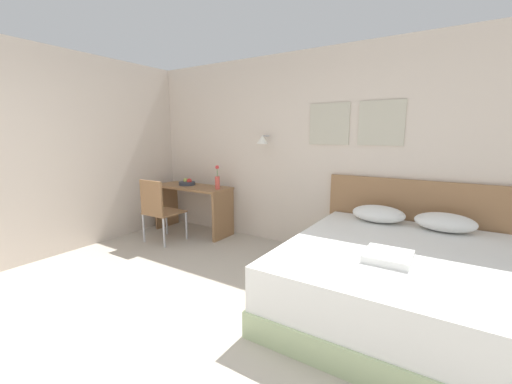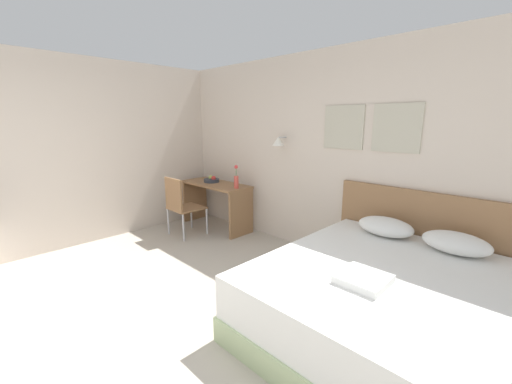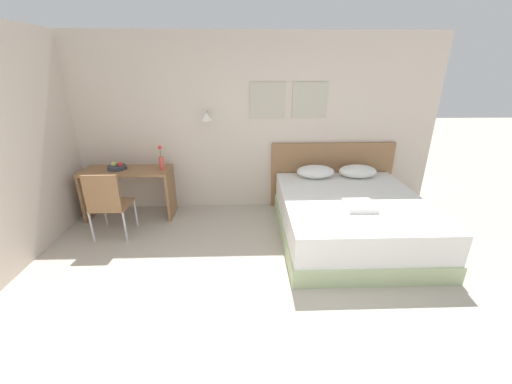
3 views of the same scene
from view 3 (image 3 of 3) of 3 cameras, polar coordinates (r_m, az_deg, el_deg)
name	(u,v)px [view 3 (image 3 of 3)]	position (r m, az deg, el deg)	size (l,w,h in m)	color
ground_plane	(246,350)	(2.91, -1.75, -26.80)	(24.00, 24.00, 0.00)	#B2A899
wall_back	(245,125)	(4.92, -2.05, 12.00)	(5.93, 0.31, 2.65)	beige
bed	(350,218)	(4.39, 16.76, -4.56)	(1.84, 2.10, 0.59)	#B2C693
headboard	(331,175)	(5.25, 13.51, 3.03)	(1.96, 0.06, 1.06)	#8E6642
pillow_left	(316,172)	(4.88, 10.77, 3.66)	(0.57, 0.39, 0.19)	white
pillow_right	(358,171)	(5.06, 18.00, 3.62)	(0.57, 0.39, 0.19)	white
folded_towel_near_foot	(360,206)	(3.98, 18.34, -2.37)	(0.35, 0.34, 0.06)	white
desk	(128,184)	(5.09, -22.22, 1.43)	(1.28, 0.52, 0.76)	#8E6642
desk_chair	(107,201)	(4.54, -25.44, -1.52)	(0.47, 0.47, 0.94)	#8E6642
fruit_bowl	(117,167)	(5.08, -23.93, 4.21)	(0.26, 0.26, 0.11)	#333842
flower_vase	(161,161)	(4.80, -16.83, 5.45)	(0.07, 0.07, 0.36)	#D14C42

